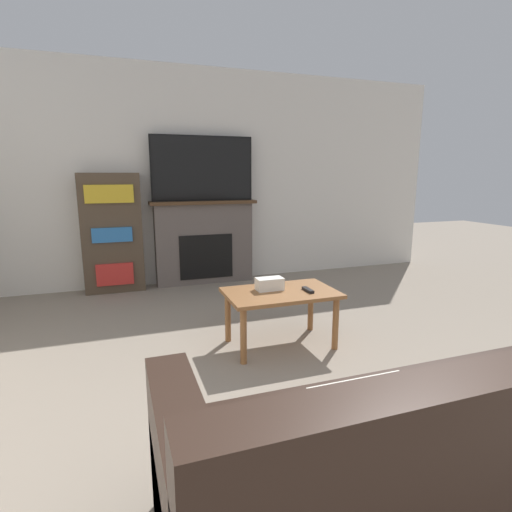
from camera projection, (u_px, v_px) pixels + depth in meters
The scene contains 8 objects.
wall_back at pixel (207, 178), 5.16m from camera, with size 6.64×0.06×2.70m.
fireplace at pixel (204, 242), 5.16m from camera, with size 1.34×0.28×1.07m.
tv at pixel (203, 169), 4.96m from camera, with size 1.27×0.03×0.80m.
couch at pixel (469, 457), 1.57m from camera, with size 2.38×0.89×0.88m.
coffee_table at pixel (281, 299), 3.25m from camera, with size 0.90×0.56×0.46m.
tissue_box at pixel (270, 284), 3.27m from camera, with size 0.22×0.12×0.10m.
remote_control at pixel (308, 290), 3.23m from camera, with size 0.04×0.15×0.02m.
bookshelf at pixel (112, 233), 4.75m from camera, with size 0.69×0.29×1.41m.
Camera 1 is at (-1.14, -0.52, 1.39)m, focal length 28.00 mm.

